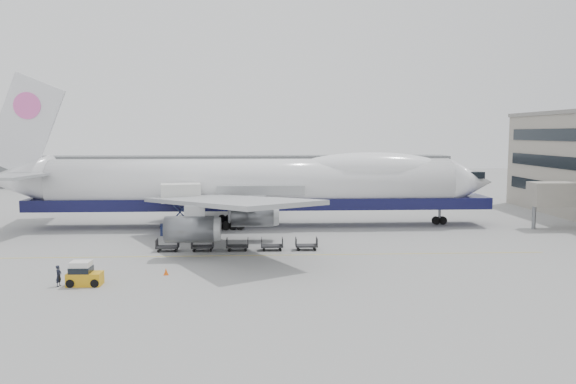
{
  "coord_description": "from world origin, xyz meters",
  "views": [
    {
      "loc": [
        0.83,
        -61.48,
        12.24
      ],
      "look_at": [
        4.28,
        6.0,
        5.14
      ],
      "focal_mm": 35.0,
      "sensor_mm": 36.0,
      "label": 1
    }
  ],
  "objects": [
    {
      "name": "dolly_4",
      "position": [
        5.73,
        -3.54,
        0.53
      ],
      "size": [
        2.3,
        1.35,
        1.3
      ],
      "color": "#2D2D30",
      "rests_on": "ground"
    },
    {
      "name": "apron_line",
      "position": [
        0.0,
        -6.0,
        0.01
      ],
      "size": [
        60.0,
        0.15,
        0.01
      ],
      "primitive_type": "cube",
      "color": "gold",
      "rests_on": "ground"
    },
    {
      "name": "baggage_tug",
      "position": [
        -13.41,
        -16.42,
        0.88
      ],
      "size": [
        2.72,
        1.54,
        1.97
      ],
      "rotation": [
        0.0,
        0.0,
        -0.02
      ],
      "color": "orange",
      "rests_on": "ground"
    },
    {
      "name": "dolly_1",
      "position": [
        -5.14,
        -3.54,
        0.53
      ],
      "size": [
        2.3,
        1.35,
        1.3
      ],
      "color": "#2D2D30",
      "rests_on": "ground"
    },
    {
      "name": "traffic_cone",
      "position": [
        -7.32,
        -13.38,
        0.29
      ],
      "size": [
        0.41,
        0.41,
        0.61
      ],
      "rotation": [
        0.0,
        0.0,
        -0.3
      ],
      "color": "#E8540C",
      "rests_on": "ground"
    },
    {
      "name": "ground_worker",
      "position": [
        -15.3,
        -16.62,
        0.86
      ],
      "size": [
        0.52,
        0.69,
        1.71
      ],
      "primitive_type": "imported",
      "rotation": [
        0.0,
        0.0,
        1.38
      ],
      "color": "black",
      "rests_on": "ground"
    },
    {
      "name": "airliner",
      "position": [
        0.64,
        12.0,
        5.62
      ],
      "size": [
        67.0,
        55.3,
        19.98
      ],
      "color": "white",
      "rests_on": "ground"
    },
    {
      "name": "dolly_2",
      "position": [
        -1.51,
        -3.54,
        0.53
      ],
      "size": [
        2.3,
        1.35,
        1.3
      ],
      "color": "#2D2D30",
      "rests_on": "ground"
    },
    {
      "name": "hangar",
      "position": [
        -10.0,
        70.0,
        3.5
      ],
      "size": [
        110.0,
        8.0,
        7.0
      ],
      "primitive_type": "cube",
      "color": "slate",
      "rests_on": "ground"
    },
    {
      "name": "catering_truck",
      "position": [
        -8.75,
        6.94,
        3.45
      ],
      "size": [
        5.44,
        4.15,
        6.12
      ],
      "rotation": [
        0.0,
        0.0,
        0.17
      ],
      "color": "navy",
      "rests_on": "ground"
    },
    {
      "name": "dolly_3",
      "position": [
        2.11,
        -3.54,
        0.53
      ],
      "size": [
        2.3,
        1.35,
        1.3
      ],
      "color": "#2D2D30",
      "rests_on": "ground"
    },
    {
      "name": "ground",
      "position": [
        0.0,
        0.0,
        0.0
      ],
      "size": [
        260.0,
        260.0,
        0.0
      ],
      "primitive_type": "plane",
      "color": "gray",
      "rests_on": "ground"
    },
    {
      "name": "dolly_0",
      "position": [
        -8.76,
        -3.54,
        0.53
      ],
      "size": [
        2.3,
        1.35,
        1.3
      ],
      "color": "#2D2D30",
      "rests_on": "ground"
    }
  ]
}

